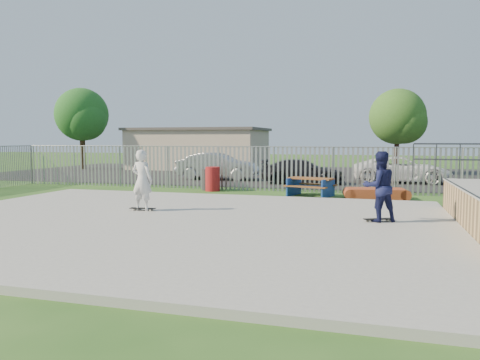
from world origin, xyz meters
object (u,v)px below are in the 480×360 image
(funbox, at_px, (376,194))
(trash_bin_grey, at_px, (208,180))
(trash_bin_red, at_px, (213,179))
(tree_left, at_px, (82,115))
(car_silver, at_px, (218,166))
(car_dark, at_px, (303,172))
(skater_white, at_px, (142,180))
(picnic_table, at_px, (311,187))
(car_white, at_px, (401,170))
(tree_mid, at_px, (398,117))
(skater_navy, at_px, (379,187))

(funbox, distance_m, trash_bin_grey, 7.52)
(trash_bin_red, relative_size, tree_left, 0.17)
(car_silver, bearing_deg, trash_bin_grey, -168.95)
(funbox, distance_m, car_dark, 6.53)
(trash_bin_red, height_order, car_silver, car_silver)
(skater_white, bearing_deg, trash_bin_grey, -80.55)
(picnic_table, relative_size, skater_white, 1.14)
(trash_bin_grey, height_order, skater_white, skater_white)
(funbox, xyz_separation_m, car_white, (1.31, 7.36, 0.51))
(picnic_table, height_order, tree_left, tree_left)
(trash_bin_grey, bearing_deg, tree_mid, 55.43)
(trash_bin_red, xyz_separation_m, tree_left, (-14.82, 11.71, 3.67))
(tree_left, distance_m, skater_white, 24.17)
(car_dark, bearing_deg, trash_bin_grey, 131.75)
(funbox, height_order, skater_white, skater_white)
(tree_left, xyz_separation_m, tree_mid, (23.22, 1.25, -0.40))
(skater_navy, bearing_deg, car_silver, -80.99)
(funbox, relative_size, car_dark, 0.51)
(car_dark, bearing_deg, picnic_table, -174.38)
(tree_mid, relative_size, skater_navy, 3.03)
(car_white, height_order, tree_left, tree_left)
(picnic_table, height_order, car_silver, car_silver)
(car_white, distance_m, skater_navy, 13.50)
(car_white, bearing_deg, skater_navy, 172.22)
(funbox, relative_size, trash_bin_grey, 2.27)
(car_white, height_order, skater_white, skater_white)
(picnic_table, xyz_separation_m, tree_left, (-19.33, 12.42, 3.83))
(car_silver, relative_size, tree_left, 0.75)
(car_white, xyz_separation_m, tree_left, (-23.22, 5.26, 3.50))
(trash_bin_red, relative_size, car_silver, 0.23)
(picnic_table, distance_m, tree_mid, 14.62)
(trash_bin_grey, relative_size, tree_left, 0.16)
(funbox, bearing_deg, tree_mid, 75.75)
(tree_left, bearing_deg, picnic_table, -32.73)
(trash_bin_grey, relative_size, skater_white, 0.52)
(skater_navy, bearing_deg, car_white, -121.36)
(picnic_table, bearing_deg, tree_mid, 88.90)
(tree_left, relative_size, skater_navy, 3.35)
(trash_bin_red, distance_m, tree_mid, 15.79)
(picnic_table, height_order, trash_bin_grey, trash_bin_grey)
(trash_bin_red, distance_m, car_dark, 5.61)
(car_white, height_order, tree_mid, tree_mid)
(picnic_table, distance_m, car_silver, 8.81)
(trash_bin_grey, distance_m, car_silver, 5.45)
(trash_bin_grey, distance_m, skater_navy, 10.45)
(trash_bin_grey, xyz_separation_m, skater_navy, (7.47, -7.28, 0.60))
(picnic_table, xyz_separation_m, skater_navy, (2.63, -6.28, 0.70))
(car_white, bearing_deg, picnic_table, 149.04)
(trash_bin_grey, relative_size, car_silver, 0.21)
(car_white, distance_m, skater_white, 15.76)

